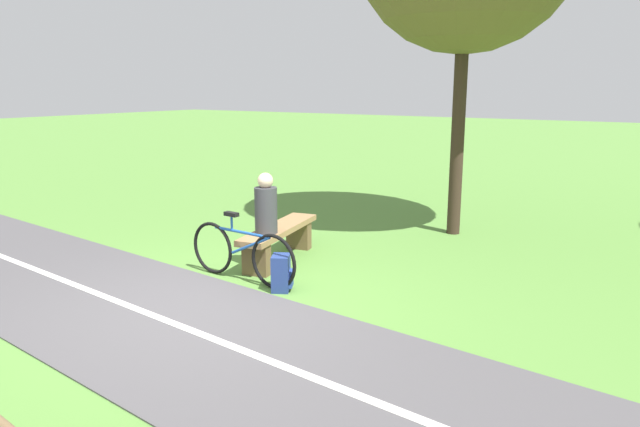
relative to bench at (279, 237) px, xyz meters
name	(u,v)px	position (x,y,z in m)	size (l,w,h in m)	color
ground_plane	(205,305)	(1.84, 0.32, -0.35)	(80.00, 80.00, 0.00)	#548438
bench	(279,237)	(0.00, 0.00, 0.00)	(1.88, 0.75, 0.50)	#937047
person_seated	(266,206)	(0.38, 0.08, 0.52)	(0.36, 0.36, 0.81)	#38383D
bicycle	(242,253)	(0.97, 0.14, 0.02)	(0.13, 1.74, 0.88)	black
backpack	(281,273)	(0.98, 0.77, -0.13)	(0.33, 0.32, 0.44)	navy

